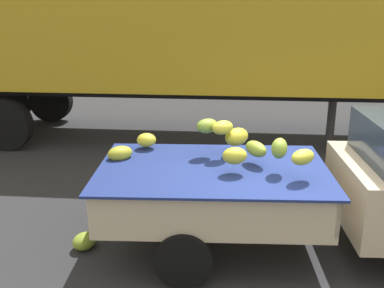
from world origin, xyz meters
name	(u,v)px	position (x,y,z in m)	size (l,w,h in m)	color
ground	(296,255)	(0.00, 0.00, 0.00)	(220.00, 220.00, 0.00)	#28282B
curb_strip	(269,94)	(0.00, 9.77, 0.08)	(80.00, 0.80, 0.16)	gray
pickup_truck	(374,185)	(0.89, 0.24, 0.88)	(5.05, 2.20, 1.70)	#CCB793
semi_trailer	(180,24)	(-2.20, 4.80, 2.54)	(12.08, 3.00, 3.95)	gold
fallen_banana_bunch_near_tailgate	(84,241)	(-2.66, -0.19, 0.10)	(0.33, 0.27, 0.21)	olive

